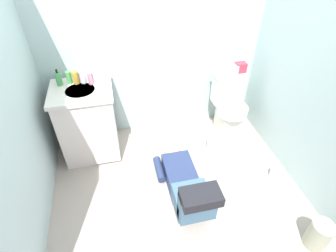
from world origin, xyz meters
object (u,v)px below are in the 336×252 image
(toiletry_bag, at_px, (240,67))
(paper_towel_roll, at_px, (212,143))
(soap_dispenser, at_px, (59,79))
(bottle_white, at_px, (82,75))
(trash_can, at_px, (319,235))
(person_plumber, at_px, (186,184))
(tissue_box, at_px, (227,69))
(bottle_pink, at_px, (90,78))
(toilet_paper_roll, at_px, (275,173))
(bottle_green, at_px, (69,78))
(toilet, at_px, (229,106))
(faucet, at_px, (79,77))
(bottle_amber, at_px, (75,77))
(bottle_clear, at_px, (96,76))
(vanity_cabinet, at_px, (88,122))

(toiletry_bag, height_order, paper_towel_roll, toiletry_bag)
(paper_towel_roll, bearing_deg, soap_dispenser, 163.83)
(bottle_white, bearing_deg, trash_can, -43.78)
(person_plumber, xyz_separation_m, tissue_box, (0.71, 0.94, 0.62))
(person_plumber, height_order, paper_towel_roll, person_plumber)
(bottle_pink, distance_m, toilet_paper_roll, 2.10)
(soap_dispenser, xyz_separation_m, bottle_green, (0.10, 0.01, -0.01))
(toiletry_bag, distance_m, paper_towel_roll, 0.90)
(toilet, bearing_deg, person_plumber, -131.70)
(faucet, xyz_separation_m, bottle_amber, (-0.03, -0.02, 0.01))
(tissue_box, xyz_separation_m, bottle_amber, (-1.59, 0.02, 0.08))
(bottle_green, bearing_deg, soap_dispenser, -173.51)
(bottle_green, xyz_separation_m, bottle_pink, (0.20, -0.06, -0.00))
(bottle_green, distance_m, trash_can, 2.60)
(person_plumber, xyz_separation_m, bottle_amber, (-0.88, 0.96, 0.71))
(person_plumber, xyz_separation_m, bottle_pink, (-0.73, 0.92, 0.70))
(faucet, height_order, bottle_white, bottle_white)
(trash_can, bearing_deg, bottle_green, 138.02)
(trash_can, bearing_deg, faucet, 136.39)
(bottle_amber, distance_m, bottle_white, 0.07)
(bottle_amber, bearing_deg, tissue_box, -0.73)
(bottle_white, xyz_separation_m, bottle_clear, (0.13, -0.05, -0.00))
(bottle_amber, xyz_separation_m, bottle_white, (0.07, -0.00, 0.02))
(bottle_green, xyz_separation_m, trash_can, (1.85, -1.67, -0.75))
(vanity_cabinet, distance_m, bottle_amber, 0.48)
(bottle_pink, xyz_separation_m, paper_towel_roll, (1.19, -0.39, -0.76))
(toilet, bearing_deg, paper_towel_roll, -133.20)
(tissue_box, height_order, trash_can, tissue_box)
(bottle_amber, height_order, toilet_paper_roll, bottle_amber)
(soap_dispenser, relative_size, bottle_clear, 1.02)
(toilet, relative_size, soap_dispenser, 4.52)
(bottle_green, height_order, bottle_white, bottle_white)
(soap_dispenser, distance_m, trash_can, 2.67)
(bottle_green, height_order, bottle_clear, bottle_clear)
(toilet, xyz_separation_m, tissue_box, (-0.05, 0.09, 0.43))
(toiletry_bag, distance_m, bottle_pink, 1.60)
(tissue_box, relative_size, toiletry_bag, 1.77)
(tissue_box, height_order, bottle_amber, bottle_amber)
(bottle_amber, height_order, bottle_clear, bottle_clear)
(bottle_green, distance_m, bottle_white, 0.13)
(tissue_box, relative_size, paper_towel_roll, 0.92)
(toilet, distance_m, faucet, 1.68)
(toiletry_bag, relative_size, paper_towel_roll, 0.52)
(soap_dispenser, relative_size, bottle_amber, 1.30)
(soap_dispenser, bearing_deg, faucet, 6.01)
(bottle_white, bearing_deg, faucet, 145.20)
(bottle_clear, bearing_deg, faucet, 154.73)
(trash_can, bearing_deg, person_plumber, 142.91)
(bottle_amber, bearing_deg, toiletry_bag, -0.67)
(toiletry_bag, bearing_deg, vanity_cabinet, -176.52)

